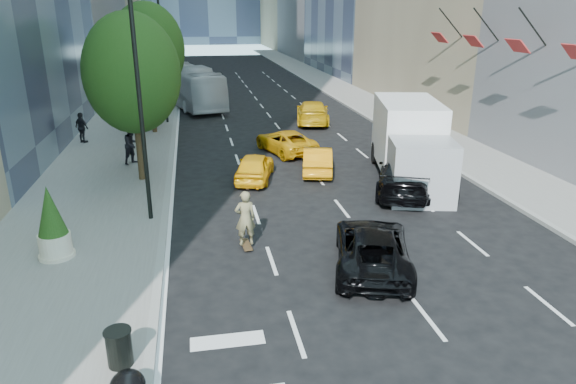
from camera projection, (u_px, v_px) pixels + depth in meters
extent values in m
plane|color=black|center=(346.00, 254.00, 16.88)|extent=(160.00, 160.00, 0.00)
cube|color=slate|center=(141.00, 105.00, 43.10)|extent=(6.00, 120.00, 0.15)
cube|color=slate|center=(357.00, 98.00, 46.37)|extent=(4.00, 120.00, 0.15)
cylinder|color=black|center=(138.00, 85.00, 17.74)|extent=(0.16, 0.16, 10.00)
cylinder|color=black|center=(162.00, 49.00, 34.42)|extent=(0.16, 0.16, 10.00)
cylinder|color=#332613|center=(139.00, 146.00, 23.40)|extent=(0.30, 0.30, 3.15)
ellipsoid|color=#17340E|center=(132.00, 73.00, 22.31)|extent=(4.20, 4.20, 5.25)
cylinder|color=#332613|center=(153.00, 106.00, 32.63)|extent=(0.30, 0.30, 3.38)
ellipsoid|color=#17340E|center=(148.00, 49.00, 31.46)|extent=(4.50, 4.50, 5.62)
cylinder|color=#332613|center=(162.00, 83.00, 44.75)|extent=(0.30, 0.30, 2.93)
ellipsoid|color=#17340E|center=(159.00, 47.00, 43.74)|extent=(3.90, 3.90, 4.88)
cylinder|color=black|center=(173.00, 61.00, 51.92)|extent=(0.14, 0.14, 5.20)
imported|color=black|center=(172.00, 44.00, 51.38)|extent=(2.48, 0.53, 1.00)
cylinder|color=black|center=(533.00, 27.00, 23.92)|extent=(1.75, 0.08, 1.75)
cube|color=#AE2928|center=(517.00, 46.00, 24.10)|extent=(0.64, 1.30, 0.64)
cylinder|color=black|center=(486.00, 25.00, 27.63)|extent=(1.75, 0.08, 1.75)
cube|color=#AE2928|center=(473.00, 41.00, 27.80)|extent=(0.64, 1.30, 0.64)
cylinder|color=black|center=(451.00, 23.00, 31.34)|extent=(1.75, 0.08, 1.75)
cube|color=#AE2928|center=(440.00, 37.00, 31.51)|extent=(0.64, 1.30, 0.64)
imported|color=olive|center=(245.00, 222.00, 17.03)|extent=(0.73, 0.51, 1.89)
imported|color=black|center=(372.00, 248.00, 15.82)|extent=(3.47, 5.22, 1.33)
imported|color=black|center=(404.00, 175.00, 22.36)|extent=(4.24, 5.97, 1.61)
imported|color=#F7B10D|center=(255.00, 167.00, 24.07)|extent=(2.48, 4.07, 1.30)
imported|color=orange|center=(318.00, 160.00, 25.21)|extent=(2.25, 4.14, 1.29)
imported|color=#CE910A|center=(286.00, 141.00, 28.77)|extent=(3.36, 4.97, 1.26)
imported|color=#D39F0B|center=(313.00, 112.00, 36.24)|extent=(3.23, 5.74, 1.57)
imported|color=silver|center=(190.00, 86.00, 42.52)|extent=(5.60, 12.10, 3.28)
cube|color=silver|center=(407.00, 132.00, 24.48)|extent=(3.80, 5.63, 3.03)
cube|color=gray|center=(421.00, 172.00, 21.15)|extent=(3.02, 2.77, 2.58)
cylinder|color=black|center=(393.00, 192.00, 21.03)|extent=(0.64, 1.18, 1.12)
cylinder|color=black|center=(451.00, 192.00, 20.92)|extent=(0.64, 1.18, 1.12)
cylinder|color=black|center=(376.00, 153.00, 26.73)|extent=(0.64, 1.18, 1.12)
cylinder|color=black|center=(422.00, 153.00, 26.62)|extent=(0.64, 1.18, 1.12)
imported|color=black|center=(132.00, 145.00, 26.02)|extent=(1.22, 1.22, 1.99)
imported|color=black|center=(82.00, 128.00, 30.21)|extent=(1.08, 1.03, 1.80)
cylinder|color=black|center=(119.00, 348.00, 11.27)|extent=(0.55, 0.55, 0.83)
cylinder|color=beige|center=(56.00, 245.00, 16.25)|extent=(0.99, 0.99, 0.79)
cone|color=#17340E|center=(50.00, 210.00, 15.86)|extent=(0.89, 0.89, 1.59)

